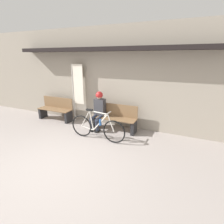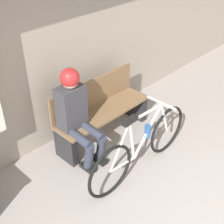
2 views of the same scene
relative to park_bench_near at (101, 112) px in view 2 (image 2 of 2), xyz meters
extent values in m
cube|color=#9E9384|center=(-0.36, 0.46, 1.22)|extent=(12.00, 0.12, 3.20)
cube|color=brown|center=(0.00, -0.05, 0.04)|extent=(1.44, 0.42, 0.03)
cube|color=brown|center=(0.00, 0.14, 0.25)|extent=(1.44, 0.03, 0.40)
cube|color=#232326|center=(-0.67, -0.05, -0.18)|extent=(0.10, 0.36, 0.40)
cube|color=#232326|center=(0.67, -0.05, -0.18)|extent=(0.10, 0.36, 0.40)
torus|color=black|center=(-0.69, -0.84, -0.05)|extent=(0.65, 0.04, 0.65)
torus|color=black|center=(0.36, -0.84, -0.05)|extent=(0.65, 0.04, 0.65)
cylinder|color=silver|center=(-0.11, -0.84, 0.44)|extent=(0.56, 0.03, 0.07)
cylinder|color=silver|center=(-0.06, -0.84, 0.16)|extent=(0.48, 0.03, 0.55)
cylinder|color=silver|center=(-0.34, -0.84, 0.17)|extent=(0.14, 0.03, 0.57)
cylinder|color=silver|center=(-0.49, -0.84, -0.08)|extent=(0.40, 0.03, 0.09)
cylinder|color=silver|center=(-0.54, -0.84, 0.20)|extent=(0.31, 0.02, 0.52)
cylinder|color=silver|center=(0.26, -0.84, 0.19)|extent=(0.22, 0.03, 0.49)
cube|color=black|center=(-0.39, -0.84, 0.48)|extent=(0.20, 0.07, 0.05)
cylinder|color=silver|center=(0.17, -0.84, 0.44)|extent=(0.03, 0.40, 0.03)
cylinder|color=#235199|center=(-0.06, -0.84, 0.16)|extent=(0.07, 0.07, 0.17)
cylinder|color=#2D3342|center=(-0.61, -0.25, 0.04)|extent=(0.11, 0.39, 0.13)
cylinder|color=#2D3342|center=(-0.61, -0.41, -0.14)|extent=(0.11, 0.17, 0.37)
cube|color=black|center=(-0.61, -0.38, -0.35)|extent=(0.10, 0.22, 0.06)
cylinder|color=#2D3342|center=(-0.41, -0.25, 0.04)|extent=(0.11, 0.39, 0.13)
cylinder|color=#2D3342|center=(-0.41, -0.41, -0.14)|extent=(0.11, 0.17, 0.37)
cube|color=black|center=(-0.41, -0.38, -0.35)|extent=(0.10, 0.22, 0.06)
cube|color=#38383D|center=(-0.51, -0.01, 0.33)|extent=(0.34, 0.22, 0.55)
sphere|color=beige|center=(-0.51, -0.03, 0.70)|extent=(0.20, 0.20, 0.20)
sphere|color=#B22323|center=(-0.51, -0.03, 0.73)|extent=(0.23, 0.23, 0.23)
camera|label=1|loc=(2.09, -4.83, 1.89)|focal=28.00mm
camera|label=2|loc=(-2.43, -2.56, 2.37)|focal=50.00mm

